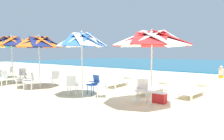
% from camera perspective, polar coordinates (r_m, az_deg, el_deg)
% --- Properties ---
extents(ground_plane, '(80.00, 80.00, 0.00)m').
position_cam_1_polar(ground_plane, '(9.01, 14.56, -7.13)').
color(ground_plane, beige).
extents(surf_foam, '(80.00, 0.70, 0.01)m').
position_cam_1_polar(surf_foam, '(19.13, 27.78, -1.21)').
color(surf_foam, white).
rests_on(surf_foam, ground).
extents(beach_umbrella_0, '(2.63, 2.63, 2.63)m').
position_cam_1_polar(beach_umbrella_0, '(6.82, 11.25, 8.46)').
color(beach_umbrella_0, silver).
rests_on(beach_umbrella_0, ground).
extents(plastic_chair_0, '(0.58, 0.60, 0.87)m').
position_cam_1_polar(plastic_chair_0, '(7.65, 8.56, -5.37)').
color(plastic_chair_0, white).
rests_on(plastic_chair_0, ground).
extents(beach_umbrella_1, '(2.06, 2.06, 2.75)m').
position_cam_1_polar(beach_umbrella_1, '(8.38, -8.59, 8.16)').
color(beach_umbrella_1, silver).
rests_on(beach_umbrella_1, ground).
extents(plastic_chair_1, '(0.61, 0.62, 0.87)m').
position_cam_1_polar(plastic_chair_1, '(8.95, -11.22, -3.91)').
color(plastic_chair_1, white).
rests_on(plastic_chair_1, ground).
extents(plastic_chair_2, '(0.52, 0.54, 0.87)m').
position_cam_1_polar(plastic_chair_2, '(9.01, -5.13, -3.77)').
color(plastic_chair_2, blue).
rests_on(plastic_chair_2, ground).
extents(plastic_chair_3, '(0.63, 0.62, 0.87)m').
position_cam_1_polar(plastic_chair_3, '(8.36, -2.36, -4.43)').
color(plastic_chair_3, white).
rests_on(plastic_chair_3, ground).
extents(beach_umbrella_2, '(2.41, 2.41, 2.77)m').
position_cam_1_polar(beach_umbrella_2, '(11.02, -20.03, 7.30)').
color(beach_umbrella_2, silver).
rests_on(beach_umbrella_2, ground).
extents(plastic_chair_4, '(0.63, 0.63, 0.87)m').
position_cam_1_polar(plastic_chair_4, '(10.81, -22.31, -2.67)').
color(plastic_chair_4, white).
rests_on(plastic_chair_4, ground).
extents(plastic_chair_5, '(0.61, 0.60, 0.87)m').
position_cam_1_polar(plastic_chair_5, '(11.45, -15.68, -2.08)').
color(plastic_chair_5, white).
rests_on(plastic_chair_5, ground).
extents(plastic_chair_6, '(0.61, 0.63, 0.87)m').
position_cam_1_polar(plastic_chair_6, '(11.41, -24.21, -2.36)').
color(plastic_chair_6, white).
rests_on(plastic_chair_6, ground).
extents(beach_umbrella_3, '(2.44, 2.44, 2.88)m').
position_cam_1_polar(beach_umbrella_3, '(13.26, -26.64, 7.14)').
color(beach_umbrella_3, silver).
rests_on(beach_umbrella_3, ground).
extents(plastic_chair_8, '(0.58, 0.56, 0.87)m').
position_cam_1_polar(plastic_chair_8, '(14.10, -23.91, -1.04)').
color(plastic_chair_8, white).
rests_on(plastic_chair_8, ground).
extents(plastic_chair_9, '(0.58, 0.60, 0.87)m').
position_cam_1_polar(plastic_chair_9, '(12.88, -28.67, -1.74)').
color(plastic_chair_9, white).
rests_on(plastic_chair_9, ground).
extents(plastic_chair_10, '(0.54, 0.56, 0.87)m').
position_cam_1_polar(plastic_chair_10, '(16.57, -26.13, -0.29)').
color(plastic_chair_10, white).
rests_on(plastic_chair_10, ground).
extents(sun_lounger_0, '(0.83, 2.20, 0.62)m').
position_cam_1_polar(sun_lounger_0, '(9.24, 22.17, -5.25)').
color(sun_lounger_0, white).
rests_on(sun_lounger_0, ground).
extents(sun_lounger_1, '(0.80, 2.19, 0.62)m').
position_cam_1_polar(sun_lounger_1, '(9.44, 11.77, -4.78)').
color(sun_lounger_1, white).
rests_on(sun_lounger_1, ground).
extents(sun_lounger_2, '(0.81, 2.19, 0.62)m').
position_cam_1_polar(sun_lounger_2, '(11.20, 2.18, -3.17)').
color(sun_lounger_2, white).
rests_on(sun_lounger_2, ground).
extents(cooler_box, '(0.50, 0.34, 0.40)m').
position_cam_1_polar(cooler_box, '(7.72, 13.33, -7.59)').
color(cooler_box, red).
rests_on(cooler_box, ground).
extents(beachgoer_seated, '(0.30, 0.93, 0.92)m').
position_cam_1_polar(beachgoer_seated, '(16.92, 28.59, -0.99)').
color(beachgoer_seated, yellow).
rests_on(beachgoer_seated, ground).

